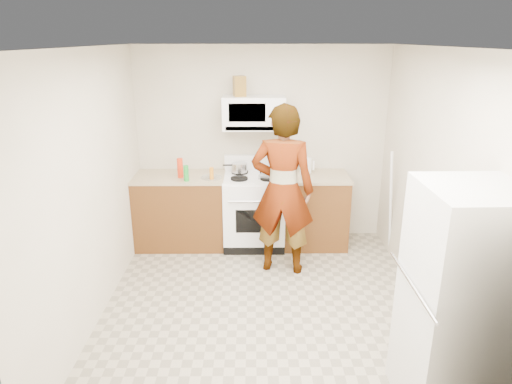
{
  "coord_description": "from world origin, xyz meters",
  "views": [
    {
      "loc": [
        -0.12,
        -3.99,
        2.58
      ],
      "look_at": [
        -0.08,
        0.55,
        1.03
      ],
      "focal_mm": 32.0,
      "sensor_mm": 36.0,
      "label": 1
    }
  ],
  "objects_px": {
    "gas_range": "(254,209)",
    "kettle": "(306,165)",
    "microwave": "(254,113)",
    "person": "(283,191)",
    "fridge": "(463,306)",
    "saucepan": "(239,168)"
  },
  "relations": [
    {
      "from": "gas_range",
      "to": "kettle",
      "type": "xyz_separation_m",
      "value": [
        0.66,
        0.14,
        0.54
      ]
    },
    {
      "from": "microwave",
      "to": "person",
      "type": "bearing_deg",
      "value": -68.81
    },
    {
      "from": "gas_range",
      "to": "person",
      "type": "bearing_deg",
      "value": -65.29
    },
    {
      "from": "fridge",
      "to": "person",
      "type": "bearing_deg",
      "value": 116.27
    },
    {
      "from": "fridge",
      "to": "kettle",
      "type": "bearing_deg",
      "value": 103.24
    },
    {
      "from": "gas_range",
      "to": "kettle",
      "type": "bearing_deg",
      "value": 11.86
    },
    {
      "from": "gas_range",
      "to": "fridge",
      "type": "distance_m",
      "value": 3.16
    },
    {
      "from": "person",
      "to": "saucepan",
      "type": "relative_size",
      "value": 9.95
    },
    {
      "from": "kettle",
      "to": "microwave",
      "type": "bearing_deg",
      "value": -154.79
    },
    {
      "from": "fridge",
      "to": "saucepan",
      "type": "relative_size",
      "value": 8.76
    },
    {
      "from": "person",
      "to": "kettle",
      "type": "height_order",
      "value": "person"
    },
    {
      "from": "person",
      "to": "saucepan",
      "type": "xyz_separation_m",
      "value": [
        -0.5,
        0.79,
        0.04
      ]
    },
    {
      "from": "kettle",
      "to": "saucepan",
      "type": "relative_size",
      "value": 0.94
    },
    {
      "from": "microwave",
      "to": "fridge",
      "type": "relative_size",
      "value": 0.45
    },
    {
      "from": "fridge",
      "to": "kettle",
      "type": "relative_size",
      "value": 9.34
    },
    {
      "from": "microwave",
      "to": "person",
      "type": "xyz_separation_m",
      "value": [
        0.31,
        -0.81,
        -0.73
      ]
    },
    {
      "from": "saucepan",
      "to": "person",
      "type": "bearing_deg",
      "value": -57.69
    },
    {
      "from": "kettle",
      "to": "saucepan",
      "type": "height_order",
      "value": "kettle"
    },
    {
      "from": "gas_range",
      "to": "microwave",
      "type": "bearing_deg",
      "value": 90.0
    },
    {
      "from": "microwave",
      "to": "kettle",
      "type": "xyz_separation_m",
      "value": [
        0.66,
        0.01,
        -0.67
      ]
    },
    {
      "from": "person",
      "to": "kettle",
      "type": "bearing_deg",
      "value": -102.46
    },
    {
      "from": "microwave",
      "to": "fridge",
      "type": "distance_m",
      "value": 3.36
    }
  ]
}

